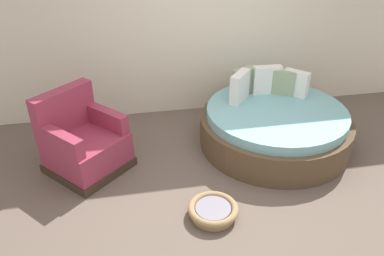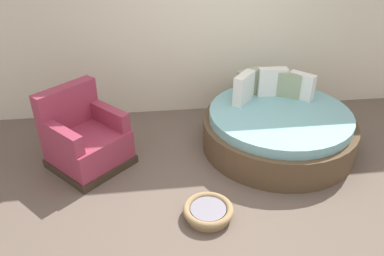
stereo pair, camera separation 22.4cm
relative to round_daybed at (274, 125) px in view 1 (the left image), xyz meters
The scene contains 5 objects.
ground_plane 1.25m from the round_daybed, 133.98° to the right, with size 8.00×8.00×0.02m, color #66564C.
back_wall 1.96m from the round_daybed, 125.17° to the left, with size 8.00×0.12×3.13m, color silver.
round_daybed is the anchor object (origin of this frame).
red_armchair 2.38m from the round_daybed, behind, with size 1.13×1.13×0.94m.
pet_basket 1.62m from the round_daybed, 132.17° to the right, with size 0.51×0.51×0.13m.
Camera 1 is at (-0.97, -3.12, 2.75)m, focal length 35.92 mm.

